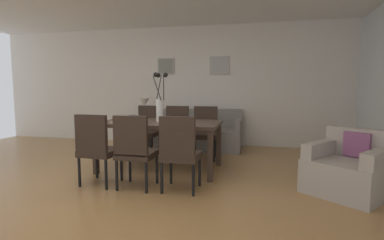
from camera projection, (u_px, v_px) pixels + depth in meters
name	position (u px, v px, depth m)	size (l,w,h in m)	color
ground_plane	(118.00, 189.00, 3.68)	(9.00, 9.00, 0.00)	#A87A47
back_wall_panel	(183.00, 86.00, 6.69)	(9.00, 0.10, 2.60)	white
dining_table	(160.00, 127.00, 4.49)	(1.80, 0.97, 0.74)	#3D2D23
dining_chair_near_left	(97.00, 146.00, 3.76)	(0.46, 0.46, 0.92)	#33261E
dining_chair_near_right	(147.00, 128.00, 5.48)	(0.45, 0.45, 0.92)	#33261E
dining_chair_far_left	(135.00, 148.00, 3.63)	(0.44, 0.44, 0.92)	#33261E
dining_chair_far_right	(176.00, 129.00, 5.36)	(0.46, 0.46, 0.92)	#33261E
dining_chair_mid_left	(180.00, 150.00, 3.53)	(0.44, 0.44, 0.92)	#33261E
dining_chair_mid_right	(205.00, 130.00, 5.25)	(0.46, 0.46, 0.92)	#33261E
centerpiece_vase	(160.00, 103.00, 4.45)	(0.21, 0.23, 0.73)	white
placemat_near_left	(120.00, 122.00, 4.39)	(0.32, 0.32, 0.01)	#7F705B
bowl_near_left	(120.00, 120.00, 4.38)	(0.17, 0.17, 0.07)	#475166
placemat_near_right	(133.00, 119.00, 4.81)	(0.32, 0.32, 0.01)	#7F705B
bowl_near_right	(133.00, 117.00, 4.81)	(0.17, 0.17, 0.07)	#475166
sofa	(200.00, 135.00, 6.15)	(1.70, 0.84, 0.80)	gray
side_table	(145.00, 134.00, 6.44)	(0.36, 0.36, 0.52)	black
table_lamp	(144.00, 105.00, 6.37)	(0.22, 0.22, 0.51)	#4C4C51
armchair	(349.00, 169.00, 3.52)	(1.12, 1.12, 0.75)	#ADA399
framed_picture_left	(166.00, 66.00, 6.66)	(0.39, 0.03, 0.36)	#B2ADA3
framed_picture_center	(220.00, 65.00, 6.40)	(0.42, 0.03, 0.38)	#B2ADA3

